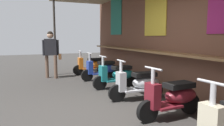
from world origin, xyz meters
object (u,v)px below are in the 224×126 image
at_px(scooter_maroon, 174,97).
at_px(scooter_blue, 103,69).
at_px(scooter_silver, 140,83).
at_px(shopper_with_handbag, 51,50).
at_px(scooter_teal, 118,75).
at_px(scooter_orange, 92,65).

bearing_deg(scooter_maroon, scooter_blue, -92.86).
bearing_deg(scooter_silver, shopper_with_handbag, -62.51).
xyz_separation_m(scooter_blue, scooter_silver, (2.51, -0.00, 0.00)).
bearing_deg(scooter_maroon, scooter_teal, -92.86).
distance_m(scooter_orange, shopper_with_handbag, 1.74).
height_order(scooter_silver, scooter_maroon, same).
distance_m(scooter_blue, scooter_silver, 2.51).
relative_size(scooter_maroon, shopper_with_handbag, 0.82).
distance_m(scooter_teal, scooter_silver, 1.24).
xyz_separation_m(scooter_orange, scooter_blue, (1.24, -0.00, 0.00)).
distance_m(scooter_blue, shopper_with_handbag, 2.03).
bearing_deg(scooter_blue, shopper_with_handbag, -34.43).
xyz_separation_m(scooter_teal, scooter_maroon, (2.48, -0.00, 0.00)).
relative_size(scooter_blue, scooter_teal, 1.00).
height_order(scooter_blue, shopper_with_handbag, shopper_with_handbag).
bearing_deg(scooter_blue, scooter_silver, 89.02).
height_order(scooter_teal, scooter_maroon, same).
relative_size(scooter_orange, scooter_silver, 1.00).
bearing_deg(shopper_with_handbag, scooter_silver, -145.50).
height_order(scooter_blue, scooter_silver, same).
height_order(scooter_teal, scooter_silver, same).
height_order(scooter_maroon, shopper_with_handbag, shopper_with_handbag).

